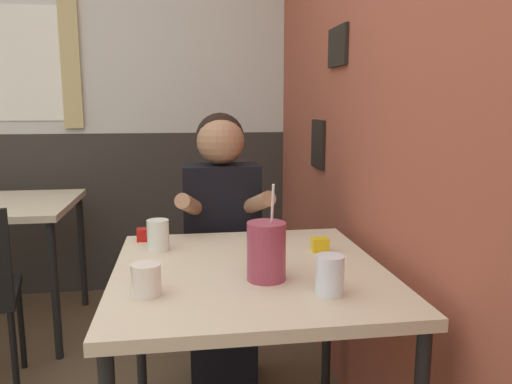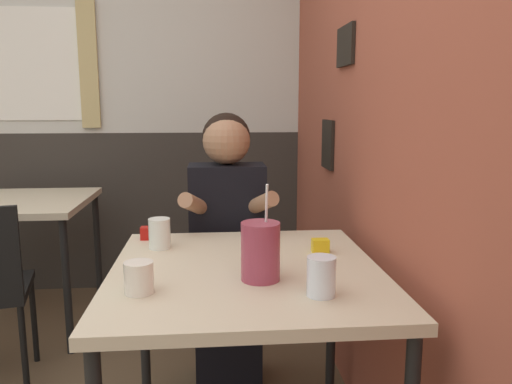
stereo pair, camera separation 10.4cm
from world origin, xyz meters
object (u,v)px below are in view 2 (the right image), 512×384
object	(u,v)px
person_seated	(227,242)
main_table	(246,287)
background_table	(24,215)
cocktail_pitcher	(260,251)

from	to	relation	value
person_seated	main_table	bearing A→B (deg)	-86.31
background_table	person_seated	bearing A→B (deg)	-30.33
background_table	main_table	bearing A→B (deg)	-47.88
person_seated	cocktail_pitcher	size ratio (longest dim) A/B	4.21
main_table	cocktail_pitcher	bearing A→B (deg)	-72.81
main_table	background_table	xyz separation A→B (m)	(-1.18, 1.31, -0.02)
cocktail_pitcher	background_table	bearing A→B (deg)	130.53
background_table	person_seated	distance (m)	1.32
background_table	cocktail_pitcher	world-z (taller)	cocktail_pitcher
main_table	person_seated	size ratio (longest dim) A/B	0.75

